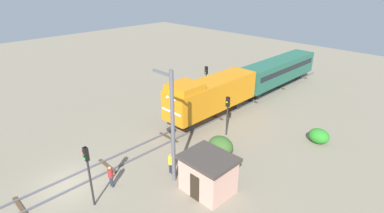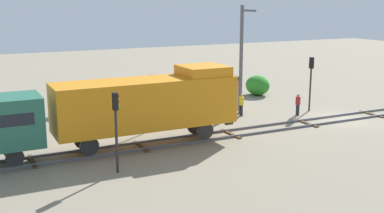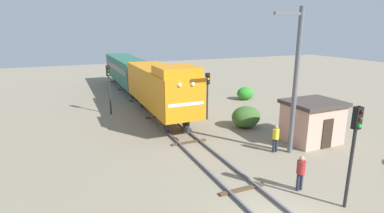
% 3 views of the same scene
% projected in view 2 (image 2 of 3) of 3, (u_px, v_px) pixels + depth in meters
% --- Properties ---
extents(ground_plane, '(114.91, 114.91, 0.00)m').
position_uv_depth(ground_plane, '(340.00, 119.00, 36.27)').
color(ground_plane, gray).
extents(railway_track, '(2.40, 76.61, 0.16)m').
position_uv_depth(railway_track, '(340.00, 118.00, 36.25)').
color(railway_track, '#595960').
rests_on(railway_track, ground).
extents(locomotive, '(2.90, 11.60, 4.60)m').
position_uv_depth(locomotive, '(149.00, 102.00, 29.06)').
color(locomotive, orange).
rests_on(locomotive, railway_track).
extents(traffic_signal_near, '(0.32, 0.34, 4.36)m').
position_uv_depth(traffic_signal_near, '(311.00, 74.00, 38.27)').
color(traffic_signal_near, '#262628').
rests_on(traffic_signal_near, ground).
extents(traffic_signal_mid, '(0.32, 0.34, 3.83)m').
position_uv_depth(traffic_signal_mid, '(153.00, 92.00, 32.74)').
color(traffic_signal_mid, '#262628').
rests_on(traffic_signal_mid, ground).
extents(traffic_signal_far, '(0.32, 0.34, 4.25)m').
position_uv_depth(traffic_signal_far, '(116.00, 118.00, 24.50)').
color(traffic_signal_far, '#262628').
rests_on(traffic_signal_far, ground).
extents(worker_near_track, '(0.38, 0.38, 1.70)m').
position_uv_depth(worker_near_track, '(298.00, 103.00, 37.23)').
color(worker_near_track, '#262B38').
rests_on(worker_near_track, ground).
extents(worker_by_signal, '(0.38, 0.38, 1.70)m').
position_uv_depth(worker_by_signal, '(241.00, 103.00, 37.08)').
color(worker_by_signal, '#262B38').
rests_on(worker_by_signal, ground).
extents(catenary_mast, '(1.94, 0.28, 8.42)m').
position_uv_depth(catenary_mast, '(242.00, 57.00, 37.14)').
color(catenary_mast, '#595960').
rests_on(catenary_mast, ground).
extents(relay_hut, '(3.50, 2.90, 2.74)m').
position_uv_depth(relay_hut, '(215.00, 91.00, 39.66)').
color(relay_hut, '#D19E8C').
rests_on(relay_hut, ground).
extents(bush_mid, '(1.83, 1.50, 1.33)m').
position_uv_depth(bush_mid, '(64.00, 108.00, 37.08)').
color(bush_mid, '#298326').
rests_on(bush_mid, ground).
extents(bush_far, '(2.23, 1.83, 1.62)m').
position_uv_depth(bush_far, '(181.00, 109.00, 35.98)').
color(bush_far, '#365D26').
rests_on(bush_far, ground).
extents(bush_back, '(2.55, 2.09, 1.86)m').
position_uv_depth(bush_back, '(258.00, 85.00, 45.15)').
color(bush_back, '#2B8526').
rests_on(bush_back, ground).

